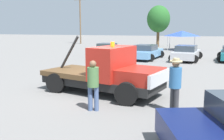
# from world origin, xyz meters

# --- Properties ---
(ground_plane) EXTENTS (160.00, 160.00, 0.00)m
(ground_plane) POSITION_xyz_m (0.00, 0.00, 0.00)
(ground_plane) COLOR slate
(tow_truck) EXTENTS (5.81, 3.41, 2.51)m
(tow_truck) POSITION_xyz_m (0.32, -0.08, 0.90)
(tow_truck) COLOR black
(tow_truck) RESTS_ON ground
(person_near_truck) EXTENTS (0.42, 0.42, 1.88)m
(person_near_truck) POSITION_xyz_m (3.29, -1.81, 1.11)
(person_near_truck) COLOR #38383D
(person_near_truck) RESTS_ON ground
(person_at_hood) EXTENTS (0.39, 0.39, 1.77)m
(person_at_hood) POSITION_xyz_m (0.58, -2.41, 1.02)
(person_at_hood) COLOR #475B84
(person_at_hood) RESTS_ON ground
(parked_car_olive) EXTENTS (2.53, 4.31, 1.34)m
(parked_car_olive) POSITION_xyz_m (-4.24, 13.62, 0.65)
(parked_car_olive) COLOR olive
(parked_car_olive) RESTS_ON ground
(parked_car_skyblue) EXTENTS (2.96, 5.03, 1.34)m
(parked_car_skyblue) POSITION_xyz_m (-0.14, 12.59, 0.65)
(parked_car_skyblue) COLOR #669ED1
(parked_car_skyblue) RESTS_ON ground
(parked_car_silver) EXTENTS (2.87, 4.96, 1.34)m
(parked_car_silver) POSITION_xyz_m (3.40, 12.73, 0.65)
(parked_car_silver) COLOR #B7B7BC
(parked_car_silver) RESTS_ON ground
(canopy_tent_blue) EXTENTS (3.31, 3.31, 2.47)m
(canopy_tent_blue) POSITION_xyz_m (2.60, 23.35, 2.12)
(canopy_tent_blue) COLOR #9E9EA3
(canopy_tent_blue) RESTS_ON ground
(tree_left) EXTENTS (3.45, 3.45, 6.16)m
(tree_left) POSITION_xyz_m (-1.09, 28.44, 4.13)
(tree_left) COLOR brown
(tree_left) RESTS_ON ground
(utility_pole) EXTENTS (2.20, 0.24, 8.79)m
(utility_pole) POSITION_xyz_m (-15.22, 31.19, 4.65)
(utility_pole) COLOR brown
(utility_pole) RESTS_ON ground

